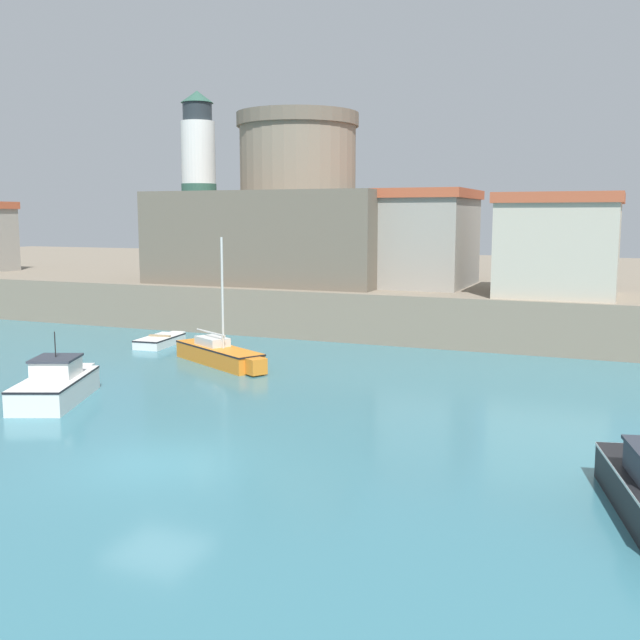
% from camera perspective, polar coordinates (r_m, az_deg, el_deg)
% --- Properties ---
extents(ground_plane, '(200.00, 200.00, 0.00)m').
position_cam_1_polar(ground_plane, '(20.44, -12.39, -10.55)').
color(ground_plane, teal).
extents(quay_seawall, '(120.00, 40.00, 2.52)m').
position_cam_1_polar(quay_seawall, '(56.52, 10.91, 2.57)').
color(quay_seawall, gray).
rests_on(quay_seawall, ground).
extents(motorboat_white_1, '(3.34, 5.29, 2.44)m').
position_cam_1_polar(motorboat_white_1, '(27.82, -19.41, -4.65)').
color(motorboat_white_1, white).
rests_on(motorboat_white_1, ground).
extents(sailboat_orange_2, '(5.73, 3.87, 5.52)m').
position_cam_1_polar(sailboat_orange_2, '(32.84, -7.65, -2.56)').
color(sailboat_orange_2, orange).
rests_on(sailboat_orange_2, ground).
extents(dinghy_white_4, '(1.65, 3.71, 0.54)m').
position_cam_1_polar(dinghy_white_4, '(38.21, -12.01, -1.51)').
color(dinghy_white_4, white).
rests_on(dinghy_white_4, ground).
extents(fortress, '(13.90, 13.90, 10.09)m').
position_cam_1_polar(fortress, '(47.04, -1.69, 7.42)').
color(fortress, '#685E4F').
rests_on(fortress, quay_seawall).
extents(lighthouse, '(2.36, 2.36, 12.15)m').
position_cam_1_polar(lighthouse, '(52.11, -9.21, 10.04)').
color(lighthouse, silver).
rests_on(lighthouse, quay_seawall).
extents(harbor_shed_near_wharf, '(6.46, 7.04, 5.32)m').
position_cam_1_polar(harbor_shed_near_wharf, '(42.50, 7.17, 6.26)').
color(harbor_shed_near_wharf, gray).
rests_on(harbor_shed_near_wharf, quay_seawall).
extents(harbor_shed_mid_row, '(5.80, 5.97, 4.98)m').
position_cam_1_polar(harbor_shed_mid_row, '(38.57, 17.73, 5.52)').
color(harbor_shed_mid_row, '#BCB29E').
rests_on(harbor_shed_mid_row, quay_seawall).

